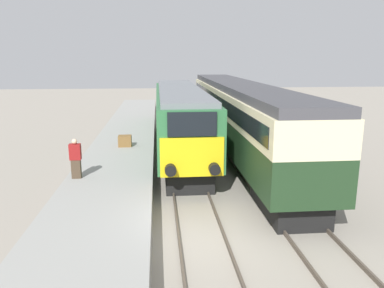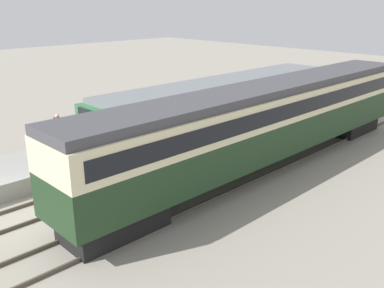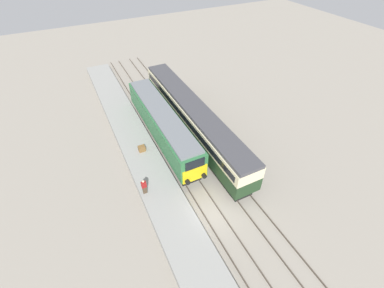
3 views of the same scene
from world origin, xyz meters
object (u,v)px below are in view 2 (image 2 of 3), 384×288
object	(u,v)px
luggage_crate	(160,124)
person_on_platform	(59,130)
passenger_carriage	(268,118)
locomotive	(222,110)

from	to	relation	value
luggage_crate	person_on_platform	bearing A→B (deg)	-105.31
luggage_crate	passenger_carriage	bearing A→B (deg)	9.99
person_on_platform	luggage_crate	bearing A→B (deg)	74.69
passenger_carriage	luggage_crate	bearing A→B (deg)	-170.01
locomotive	luggage_crate	distance (m)	3.73
passenger_carriage	locomotive	bearing A→B (deg)	169.80
locomotive	person_on_platform	world-z (taller)	locomotive
person_on_platform	luggage_crate	size ratio (longest dim) A/B	2.30
locomotive	person_on_platform	bearing A→B (deg)	-122.61
luggage_crate	locomotive	bearing A→B (deg)	29.49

